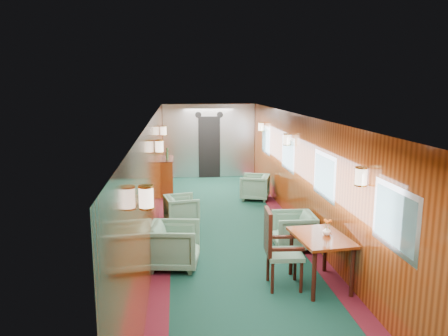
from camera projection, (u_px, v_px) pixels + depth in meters
The scene contains 12 objects.
room at pixel (232, 157), 8.37m from camera, with size 12.00×12.10×2.40m.
bulkhead at pixel (209, 141), 14.23m from camera, with size 2.98×0.17×2.39m.
windows_right at pixel (304, 163), 8.81m from camera, with size 0.02×8.60×0.80m.
wall_sconces at pixel (229, 145), 8.89m from camera, with size 2.97×7.97×0.25m.
dining_table at pixel (321, 244), 6.54m from camera, with size 0.83×1.11×0.78m.
side_chair at pixel (277, 246), 6.49m from camera, with size 0.57×0.60×1.21m.
credenza at pixel (167, 176), 12.17m from camera, with size 0.35×1.11×1.27m.
flower_vase at pixel (327, 231), 6.55m from camera, with size 0.13×0.13×0.14m, color white.
armchair_left_near at pixel (174, 245), 7.27m from camera, with size 0.80×0.82×0.75m, color #204B3A.
armchair_left_far at pixel (182, 210), 9.54m from camera, with size 0.67×0.69×0.63m, color #204B3A.
armchair_right_near at pixel (294, 231), 8.10m from camera, with size 0.72×0.75×0.68m, color #204B3A.
armchair_right_far at pixel (255, 187), 11.57m from camera, with size 0.71×0.73×0.67m, color #204B3A.
Camera 1 is at (-1.05, -8.19, 3.02)m, focal length 35.00 mm.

